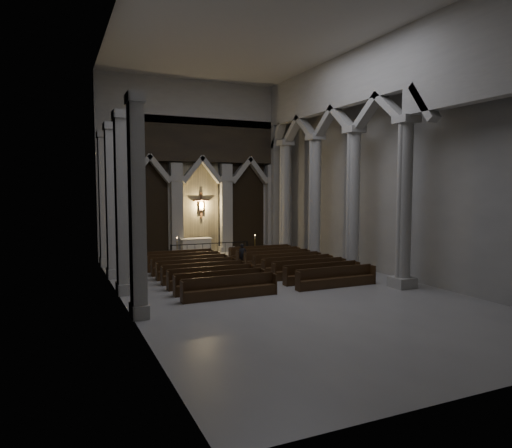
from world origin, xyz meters
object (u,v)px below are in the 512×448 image
at_px(candle_stand_right, 255,250).
at_px(worshipper, 242,255).
at_px(altar, 196,246).
at_px(candle_stand_left, 177,256).
at_px(pews, 248,270).
at_px(altar_rail, 210,248).

bearing_deg(candle_stand_right, worshipper, -124.57).
distance_m(altar, worshipper, 5.11).
distance_m(candle_stand_left, candle_stand_right, 5.64).
height_order(candle_stand_left, worshipper, candle_stand_left).
height_order(pews, worshipper, worshipper).
bearing_deg(worshipper, candle_stand_left, 159.09).
relative_size(altar, candle_stand_right, 1.47).
bearing_deg(altar_rail, candle_stand_left, -162.35).
bearing_deg(altar, candle_stand_left, -131.00).
relative_size(altar_rail, candle_stand_left, 3.36).
height_order(altar_rail, pews, altar_rail).
distance_m(candle_stand_left, worshipper, 4.34).
relative_size(altar, pews, 0.22).
distance_m(altar_rail, pews, 6.51).
distance_m(altar_rail, candle_stand_right, 3.18).
bearing_deg(candle_stand_right, altar_rail, 175.93).
xyz_separation_m(altar_rail, pews, (-0.00, -6.49, -0.39)).
relative_size(candle_stand_right, pews, 0.15).
bearing_deg(altar_rail, candle_stand_right, -4.07).
bearing_deg(pews, candle_stand_left, 113.27).
bearing_deg(altar, worshipper, -73.17).
xyz_separation_m(altar_rail, worshipper, (0.86, -3.57, -0.03)).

